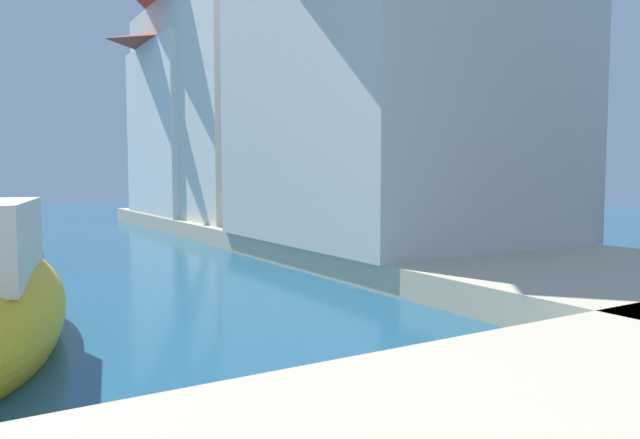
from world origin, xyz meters
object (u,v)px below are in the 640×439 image
(waterfront_building_far, at_px, (220,118))
(waterfront_building_main, at_px, (396,62))
(moored_boat_3, at_px, (17,250))
(waterfront_building_annex, at_px, (237,96))

(waterfront_building_far, bearing_deg, waterfront_building_main, -90.00)
(moored_boat_3, height_order, waterfront_building_annex, waterfront_building_annex)
(waterfront_building_main, distance_m, waterfront_building_far, 11.42)
(moored_boat_3, bearing_deg, waterfront_building_main, 65.41)
(waterfront_building_main, bearing_deg, waterfront_building_far, 90.00)
(waterfront_building_annex, xyz_separation_m, waterfront_building_far, (0.00, 1.73, -0.66))
(moored_boat_3, xyz_separation_m, waterfront_building_main, (8.12, -3.58, 4.45))
(waterfront_building_annex, bearing_deg, waterfront_building_main, -90.00)
(moored_boat_3, distance_m, waterfront_building_main, 9.93)
(waterfront_building_annex, height_order, waterfront_building_far, waterfront_building_annex)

